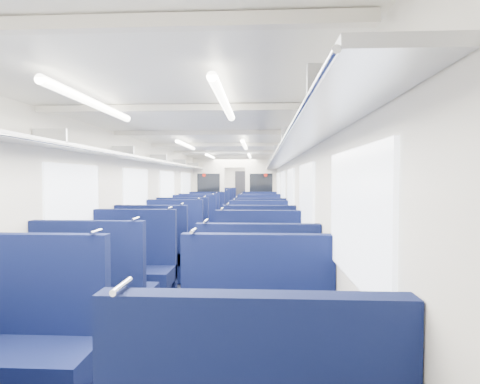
% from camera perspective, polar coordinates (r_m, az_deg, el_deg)
% --- Properties ---
extents(floor, '(2.80, 18.00, 0.01)m').
position_cam_1_polar(floor, '(9.85, -1.97, -7.53)').
color(floor, black).
rests_on(floor, ground).
extents(ceiling, '(2.80, 18.00, 0.01)m').
position_cam_1_polar(ceiling, '(9.74, -1.99, 6.24)').
color(ceiling, white).
rests_on(ceiling, wall_left).
extents(wall_left, '(0.02, 18.00, 2.35)m').
position_cam_1_polar(wall_left, '(9.94, -10.04, -0.65)').
color(wall_left, silver).
rests_on(wall_left, floor).
extents(dado_left, '(0.03, 17.90, 0.70)m').
position_cam_1_polar(dado_left, '(10.01, -9.93, -5.37)').
color(dado_left, '#101636').
rests_on(dado_left, floor).
extents(wall_right, '(0.02, 18.00, 2.35)m').
position_cam_1_polar(wall_right, '(9.70, 6.29, -0.70)').
color(wall_right, silver).
rests_on(wall_right, floor).
extents(dado_right, '(0.03, 17.90, 0.70)m').
position_cam_1_polar(dado_right, '(9.77, 6.18, -5.53)').
color(dado_right, '#101636').
rests_on(dado_right, floor).
extents(wall_far, '(2.80, 0.02, 2.35)m').
position_cam_1_polar(wall_far, '(18.70, 0.44, 0.60)').
color(wall_far, silver).
rests_on(wall_far, floor).
extents(luggage_rack_left, '(0.36, 17.40, 0.18)m').
position_cam_1_polar(luggage_rack_left, '(9.90, -9.01, 3.96)').
color(luggage_rack_left, '#B2B5BA').
rests_on(luggage_rack_left, wall_left).
extents(luggage_rack_right, '(0.36, 17.40, 0.18)m').
position_cam_1_polar(luggage_rack_right, '(9.69, 5.20, 4.02)').
color(luggage_rack_right, '#B2B5BA').
rests_on(luggage_rack_right, wall_right).
extents(windows, '(2.78, 15.60, 0.75)m').
position_cam_1_polar(windows, '(9.26, -2.23, 0.70)').
color(windows, white).
rests_on(windows, wall_left).
extents(ceiling_fittings, '(2.70, 16.06, 0.11)m').
position_cam_1_polar(ceiling_fittings, '(9.48, -2.12, 5.99)').
color(ceiling_fittings, silver).
rests_on(ceiling_fittings, ceiling).
extents(end_door, '(0.75, 0.06, 2.00)m').
position_cam_1_polar(end_door, '(18.65, 0.43, 0.06)').
color(end_door, black).
rests_on(end_door, floor).
extents(bulkhead, '(2.80, 0.10, 2.35)m').
position_cam_1_polar(bulkhead, '(12.77, -0.78, 0.21)').
color(bulkhead, silver).
rests_on(bulkhead, floor).
extents(seat_2, '(1.13, 0.62, 1.25)m').
position_cam_1_polar(seat_2, '(3.32, -29.70, -20.26)').
color(seat_2, '#0D1641').
rests_on(seat_2, floor).
extents(seat_3, '(1.13, 0.62, 1.25)m').
position_cam_1_polar(seat_3, '(2.93, 2.57, -23.10)').
color(seat_3, '#0D1641').
rests_on(seat_3, floor).
extents(seat_4, '(1.13, 0.62, 1.25)m').
position_cam_1_polar(seat_4, '(4.32, -20.74, -14.85)').
color(seat_4, '#0D1641').
rests_on(seat_4, floor).
extents(seat_5, '(1.13, 0.62, 1.25)m').
position_cam_1_polar(seat_5, '(3.82, 2.69, -16.96)').
color(seat_5, '#0D1641').
rests_on(seat_5, floor).
extents(seat_6, '(1.13, 0.62, 1.25)m').
position_cam_1_polar(seat_6, '(5.28, -15.93, -11.68)').
color(seat_6, '#0D1641').
rests_on(seat_6, floor).
extents(seat_7, '(1.13, 0.62, 1.25)m').
position_cam_1_polar(seat_7, '(4.93, 2.78, -12.60)').
color(seat_7, '#0D1641').
rests_on(seat_7, floor).
extents(seat_8, '(1.13, 0.62, 1.25)m').
position_cam_1_polar(seat_8, '(6.31, -12.63, -9.40)').
color(seat_8, '#0D1641').
rests_on(seat_8, floor).
extents(seat_9, '(1.13, 0.62, 1.25)m').
position_cam_1_polar(seat_9, '(6.15, 2.83, -9.66)').
color(seat_9, '#0D1641').
rests_on(seat_9, floor).
extents(seat_10, '(1.13, 0.62, 1.25)m').
position_cam_1_polar(seat_10, '(7.52, -9.99, -7.54)').
color(seat_10, '#0D1641').
rests_on(seat_10, floor).
extents(seat_11, '(1.13, 0.62, 1.25)m').
position_cam_1_polar(seat_11, '(7.15, 2.86, -8.01)').
color(seat_11, '#0D1641').
rests_on(seat_11, floor).
extents(seat_12, '(1.13, 0.62, 1.25)m').
position_cam_1_polar(seat_12, '(8.60, -8.31, -6.34)').
color(seat_12, '#0D1641').
rests_on(seat_12, floor).
extents(seat_13, '(1.13, 0.62, 1.25)m').
position_cam_1_polar(seat_13, '(8.29, 2.89, -6.63)').
color(seat_13, '#0D1641').
rests_on(seat_13, floor).
extents(seat_14, '(1.13, 0.62, 1.25)m').
position_cam_1_polar(seat_14, '(9.67, -7.02, -5.40)').
color(seat_14, '#0D1641').
rests_on(seat_14, floor).
extents(seat_15, '(1.13, 0.62, 1.25)m').
position_cam_1_polar(seat_15, '(9.65, 2.91, -5.41)').
color(seat_15, '#0D1641').
rests_on(seat_15, floor).
extents(seat_16, '(1.13, 0.62, 1.25)m').
position_cam_1_polar(seat_16, '(10.76, -5.98, -4.65)').
color(seat_16, '#0D1641').
rests_on(seat_16, floor).
extents(seat_17, '(1.13, 0.62, 1.25)m').
position_cam_1_polar(seat_17, '(10.57, 2.92, -4.76)').
color(seat_17, '#0D1641').
rests_on(seat_17, floor).
extents(seat_18, '(1.13, 0.62, 1.25)m').
position_cam_1_polar(seat_18, '(11.90, -5.10, -4.01)').
color(seat_18, '#0D1641').
rests_on(seat_18, floor).
extents(seat_19, '(1.13, 0.62, 1.25)m').
position_cam_1_polar(seat_19, '(11.89, 2.94, -4.01)').
color(seat_19, '#0D1641').
rests_on(seat_19, floor).
extents(seat_20, '(1.13, 0.62, 1.25)m').
position_cam_1_polar(seat_20, '(13.94, -3.90, -3.13)').
color(seat_20, '#0D1641').
rests_on(seat_20, floor).
extents(seat_21, '(1.13, 0.62, 1.25)m').
position_cam_1_polar(seat_21, '(13.95, 2.95, -3.12)').
color(seat_21, '#0D1641').
rests_on(seat_21, floor).
extents(seat_22, '(1.13, 0.62, 1.25)m').
position_cam_1_polar(seat_22, '(15.06, -3.38, -2.75)').
color(seat_22, '#0D1641').
rests_on(seat_22, floor).
extents(seat_23, '(1.13, 0.62, 1.25)m').
position_cam_1_polar(seat_23, '(14.95, 2.96, -2.78)').
color(seat_23, '#0D1641').
rests_on(seat_23, floor).
extents(seat_24, '(1.13, 0.62, 1.25)m').
position_cam_1_polar(seat_24, '(16.22, -2.92, -2.41)').
color(seat_24, '#0D1641').
rests_on(seat_24, floor).
extents(seat_25, '(1.13, 0.62, 1.25)m').
position_cam_1_polar(seat_25, '(16.05, 2.96, -2.46)').
color(seat_25, '#0D1641').
rests_on(seat_25, floor).
extents(seat_26, '(1.13, 0.62, 1.25)m').
position_cam_1_polar(seat_26, '(17.39, -2.51, -2.11)').
color(seat_26, '#0D1641').
rests_on(seat_26, floor).
extents(seat_27, '(1.13, 0.62, 1.25)m').
position_cam_1_polar(seat_27, '(17.22, 2.97, -2.15)').
color(seat_27, '#0D1641').
rests_on(seat_27, floor).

